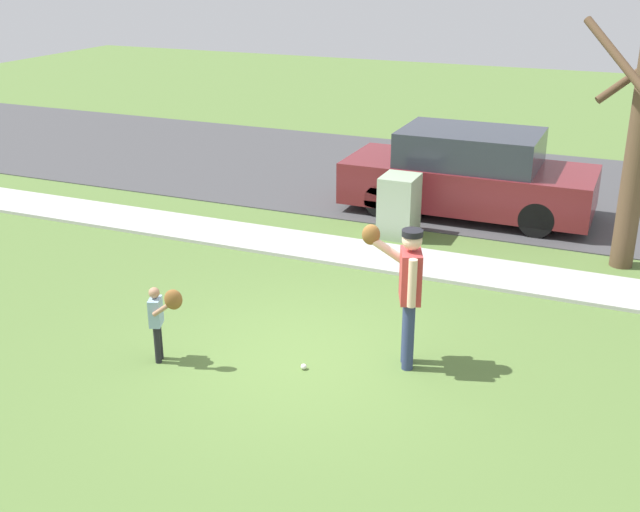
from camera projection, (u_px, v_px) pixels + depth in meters
ground_plane at (393, 263)px, 12.94m from camera, size 48.00×48.00×0.00m
sidewalk_strip at (395, 259)px, 13.01m from camera, size 36.00×1.20×0.06m
road_surface at (465, 183)px, 17.31m from camera, size 36.00×6.80×0.02m
person_adult at (407, 283)px, 9.38m from camera, size 0.85×0.60×1.78m
person_child at (161, 313)px, 9.58m from camera, size 0.54×0.34×1.04m
baseball at (304, 367)px, 9.65m from camera, size 0.07×0.07×0.07m
utility_cabinet at (399, 206)px, 13.97m from camera, size 0.62×0.70×1.11m
street_tree_near at (640, 132)px, 12.02m from camera, size 1.84×1.88×4.10m
parked_suv_maroon at (468, 174)px, 15.05m from camera, size 4.70×1.90×1.63m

